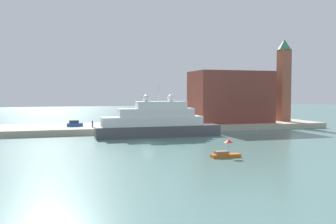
# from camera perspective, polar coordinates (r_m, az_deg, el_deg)

# --- Properties ---
(ground) EXTENTS (400.00, 400.00, 0.00)m
(ground) POSITION_cam_1_polar(r_m,az_deg,el_deg) (73.14, -3.09, -4.77)
(ground) COLOR slate
(quay_dock) EXTENTS (110.00, 18.93, 1.45)m
(quay_dock) POSITION_cam_1_polar(r_m,az_deg,el_deg) (97.87, -6.48, -2.38)
(quay_dock) COLOR #B7AD99
(quay_dock) RESTS_ON ground
(large_yacht) EXTENTS (28.14, 4.59, 11.84)m
(large_yacht) POSITION_cam_1_polar(r_m,az_deg,el_deg) (82.62, -1.73, -1.65)
(large_yacht) COLOR #4C4C51
(large_yacht) RESTS_ON ground
(small_motorboat) EXTENTS (4.61, 1.41, 2.76)m
(small_motorboat) POSITION_cam_1_polar(r_m,az_deg,el_deg) (57.39, 8.85, -6.17)
(small_motorboat) COLOR #C66019
(small_motorboat) RESTS_ON ground
(harbor_building) EXTENTS (21.69, 12.83, 14.41)m
(harbor_building) POSITION_cam_1_polar(r_m,az_deg,el_deg) (106.71, 9.58, 2.31)
(harbor_building) COLOR brown
(harbor_building) RESTS_ON quay_dock
(bell_tower) EXTENTS (4.00, 4.00, 24.08)m
(bell_tower) POSITION_cam_1_polar(r_m,az_deg,el_deg) (114.65, 17.43, 5.10)
(bell_tower) COLOR #93513D
(bell_tower) RESTS_ON quay_dock
(parked_car) EXTENTS (3.87, 1.77, 1.51)m
(parked_car) POSITION_cam_1_polar(r_m,az_deg,el_deg) (95.24, -14.21, -1.77)
(parked_car) COLOR #1E4C99
(parked_car) RESTS_ON quay_dock
(person_figure) EXTENTS (0.36, 0.36, 1.71)m
(person_figure) POSITION_cam_1_polar(r_m,az_deg,el_deg) (92.19, -11.58, -1.81)
(person_figure) COLOR #334C8C
(person_figure) RESTS_ON quay_dock
(mooring_bollard) EXTENTS (0.45, 0.45, 0.72)m
(mooring_bollard) POSITION_cam_1_polar(r_m,az_deg,el_deg) (91.19, -2.06, -2.07)
(mooring_bollard) COLOR black
(mooring_bollard) RESTS_ON quay_dock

